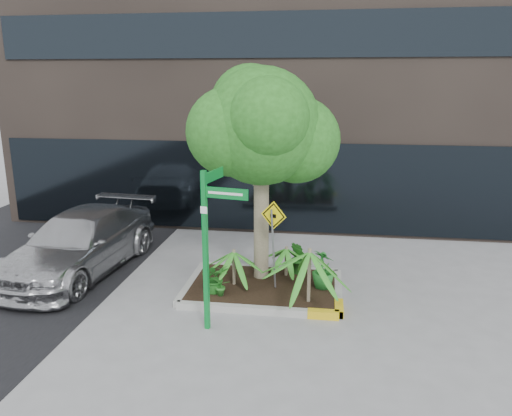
# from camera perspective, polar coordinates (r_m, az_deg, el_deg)

# --- Properties ---
(ground) EXTENTS (80.00, 80.00, 0.00)m
(ground) POSITION_cam_1_polar(r_m,az_deg,el_deg) (10.68, -0.45, -10.02)
(ground) COLOR gray
(ground) RESTS_ON ground
(planter) EXTENTS (3.35, 2.36, 0.15)m
(planter) POSITION_cam_1_polar(r_m,az_deg,el_deg) (10.86, 0.99, -9.01)
(planter) COLOR #9E9E99
(planter) RESTS_ON ground
(tree) EXTENTS (3.18, 2.82, 4.77)m
(tree) POSITION_cam_1_polar(r_m,az_deg,el_deg) (10.50, 0.64, 9.31)
(tree) COLOR gray
(tree) RESTS_ON ground
(palm_front) EXTENTS (1.25, 1.25, 1.38)m
(palm_front) POSITION_cam_1_polar(r_m,az_deg,el_deg) (9.76, 6.16, -5.01)
(palm_front) COLOR gray
(palm_front) RESTS_ON ground
(palm_left) EXTENTS (0.88, 0.88, 0.98)m
(palm_left) POSITION_cam_1_polar(r_m,az_deg,el_deg) (10.63, -2.55, -5.02)
(palm_left) COLOR gray
(palm_left) RESTS_ON ground
(palm_back) EXTENTS (0.76, 0.76, 0.84)m
(palm_back) POSITION_cam_1_polar(r_m,az_deg,el_deg) (11.15, 3.50, -4.66)
(palm_back) COLOR gray
(palm_back) RESTS_ON ground
(parked_car) EXTENTS (2.47, 5.04, 1.41)m
(parked_car) POSITION_cam_1_polar(r_m,az_deg,el_deg) (12.46, -19.41, -3.76)
(parked_car) COLOR #A1A1A5
(parked_car) RESTS_ON ground
(shrub_a) EXTENTS (0.75, 0.75, 0.63)m
(shrub_a) POSITION_cam_1_polar(r_m,az_deg,el_deg) (10.41, -4.72, -7.96)
(shrub_a) COLOR #1C601B
(shrub_a) RESTS_ON planter
(shrub_b) EXTENTS (0.66, 0.66, 0.83)m
(shrub_b) POSITION_cam_1_polar(r_m,az_deg,el_deg) (10.65, 7.69, -6.92)
(shrub_b) COLOR #227127
(shrub_b) RESTS_ON planter
(shrub_c) EXTENTS (0.48, 0.48, 0.65)m
(shrub_c) POSITION_cam_1_polar(r_m,az_deg,el_deg) (10.25, -4.06, -8.25)
(shrub_c) COLOR #267022
(shrub_c) RESTS_ON planter
(shrub_d) EXTENTS (0.54, 0.54, 0.77)m
(shrub_d) POSITION_cam_1_polar(r_m,az_deg,el_deg) (11.33, 4.93, -5.68)
(shrub_d) COLOR #1C5619
(shrub_d) RESTS_ON planter
(street_sign_post) EXTENTS (0.86, 0.97, 2.94)m
(street_sign_post) POSITION_cam_1_polar(r_m,az_deg,el_deg) (8.79, -5.35, -2.88)
(street_sign_post) COLOR #0B832F
(street_sign_post) RESTS_ON ground
(cattle_sign) EXTENTS (0.54, 0.26, 1.90)m
(cattle_sign) POSITION_cam_1_polar(r_m,az_deg,el_deg) (10.19, 2.01, -2.59)
(cattle_sign) COLOR slate
(cattle_sign) RESTS_ON ground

